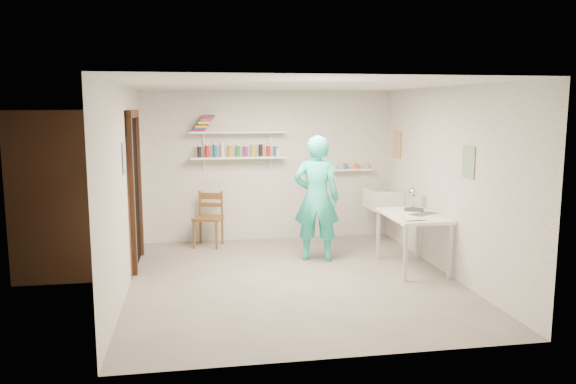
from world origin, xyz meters
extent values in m
cube|color=slate|center=(0.00, 0.00, -0.01)|extent=(4.00, 4.50, 0.02)
cube|color=silver|center=(0.00, 0.00, 2.41)|extent=(4.00, 4.50, 0.02)
cube|color=silver|center=(0.00, 2.26, 1.20)|extent=(4.00, 0.02, 2.40)
cube|color=silver|center=(0.00, -2.26, 1.20)|extent=(4.00, 0.02, 2.40)
cube|color=silver|center=(-2.01, 0.00, 1.20)|extent=(0.02, 4.50, 2.40)
cube|color=silver|center=(2.01, 0.00, 1.20)|extent=(0.02, 4.50, 2.40)
cube|color=black|center=(-1.99, 1.05, 1.00)|extent=(0.02, 0.90, 2.00)
cube|color=brown|center=(-2.70, 1.05, 1.05)|extent=(1.40, 1.50, 2.10)
cube|color=brown|center=(-1.97, 1.05, 2.05)|extent=(0.06, 1.05, 0.10)
cube|color=brown|center=(-1.97, 0.55, 1.00)|extent=(0.06, 0.10, 2.00)
cube|color=brown|center=(-1.97, 1.55, 1.00)|extent=(0.06, 0.10, 2.00)
cube|color=white|center=(-0.50, 2.13, 1.35)|extent=(1.50, 0.22, 0.03)
cube|color=white|center=(-0.50, 2.13, 1.75)|extent=(1.50, 0.22, 0.03)
cube|color=white|center=(1.35, 2.17, 1.12)|extent=(0.70, 0.14, 0.03)
cube|color=#334C7F|center=(-1.99, 0.05, 1.55)|extent=(0.01, 0.28, 0.36)
cube|color=#995933|center=(1.99, 1.80, 1.55)|extent=(0.01, 0.34, 0.42)
cube|color=#3F724C|center=(1.99, -0.55, 1.50)|extent=(0.01, 0.30, 0.38)
cube|color=white|center=(1.75, 1.70, 0.70)|extent=(0.48, 0.60, 0.30)
imported|color=#2AD3C2|center=(0.48, 0.86, 0.88)|extent=(0.73, 0.57, 1.76)
cylinder|color=#D0BD8D|center=(0.42, 1.07, 1.17)|extent=(0.31, 0.12, 0.32)
cube|color=brown|center=(-0.99, 1.88, 0.44)|extent=(0.52, 0.50, 0.89)
cube|color=white|center=(1.64, 0.21, 0.37)|extent=(0.67, 1.11, 0.74)
sphere|color=silver|center=(1.82, 0.66, 0.96)|extent=(0.14, 0.14, 0.14)
cylinder|color=black|center=(-1.14, 2.13, 1.45)|extent=(0.06, 0.06, 0.17)
cylinder|color=red|center=(-1.01, 2.13, 1.45)|extent=(0.06, 0.06, 0.17)
cylinder|color=blue|center=(-0.88, 2.13, 1.45)|extent=(0.06, 0.06, 0.17)
cylinder|color=white|center=(-0.75, 2.13, 1.45)|extent=(0.06, 0.06, 0.17)
cylinder|color=orange|center=(-0.63, 2.13, 1.45)|extent=(0.06, 0.06, 0.17)
cylinder|color=#268C3F|center=(-0.50, 2.13, 1.45)|extent=(0.06, 0.06, 0.17)
cylinder|color=#8C268C|center=(-0.37, 2.13, 1.45)|extent=(0.06, 0.06, 0.17)
cylinder|color=gold|center=(-0.25, 2.13, 1.45)|extent=(0.06, 0.06, 0.17)
cylinder|color=black|center=(-0.12, 2.13, 1.45)|extent=(0.06, 0.06, 0.17)
cylinder|color=red|center=(0.01, 2.13, 1.45)|extent=(0.06, 0.06, 0.17)
cylinder|color=blue|center=(0.14, 2.13, 1.45)|extent=(0.06, 0.06, 0.17)
cube|color=red|center=(-1.10, 2.13, 1.78)|extent=(0.18, 0.14, 0.03)
cube|color=#1933A5|center=(-1.08, 2.13, 1.81)|extent=(0.18, 0.14, 0.03)
cube|color=orange|center=(-1.06, 2.13, 1.83)|extent=(0.18, 0.14, 0.03)
cube|color=black|center=(-1.04, 2.13, 1.86)|extent=(0.18, 0.14, 0.03)
cube|color=yellow|center=(-1.02, 2.13, 1.89)|extent=(0.18, 0.14, 0.03)
cube|color=#338C4C|center=(-1.00, 2.13, 1.92)|extent=(0.18, 0.14, 0.03)
cube|color=#8C3F8C|center=(-0.98, 2.13, 1.95)|extent=(0.18, 0.14, 0.03)
cube|color=red|center=(-0.96, 2.13, 1.97)|extent=(0.18, 0.14, 0.03)
cube|color=#1933A5|center=(-0.94, 2.13, 2.00)|extent=(0.18, 0.14, 0.03)
cylinder|color=silver|center=(1.14, 2.17, 1.18)|extent=(0.07, 0.07, 0.09)
cylinder|color=#335999|center=(1.28, 2.17, 1.18)|extent=(0.07, 0.07, 0.09)
cylinder|color=orange|center=(1.42, 2.17, 1.18)|extent=(0.07, 0.07, 0.09)
cylinder|color=#999999|center=(1.56, 2.17, 1.18)|extent=(0.07, 0.07, 0.09)
cube|color=silver|center=(1.64, 0.21, 0.74)|extent=(0.30, 0.22, 0.00)
cube|color=#4C4742|center=(1.64, 0.21, 0.75)|extent=(0.30, 0.22, 0.00)
cube|color=beige|center=(1.64, 0.21, 0.75)|extent=(0.30, 0.22, 0.00)
cube|color=#383330|center=(1.64, 0.21, 0.75)|extent=(0.30, 0.22, 0.00)
cube|color=silver|center=(1.64, 0.21, 0.76)|extent=(0.30, 0.22, 0.00)
camera|label=1|loc=(-1.21, -6.66, 2.14)|focal=35.00mm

